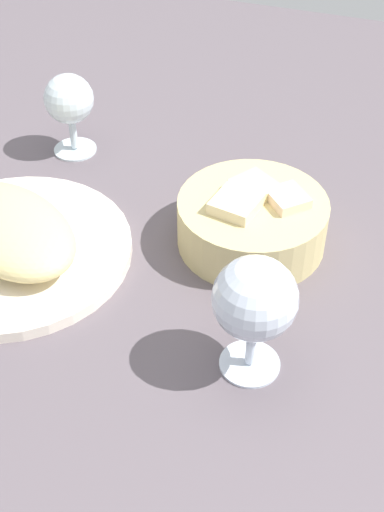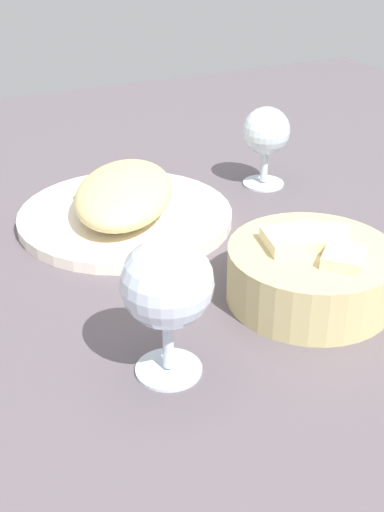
{
  "view_description": "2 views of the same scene",
  "coord_description": "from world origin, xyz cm",
  "px_view_note": "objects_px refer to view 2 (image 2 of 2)",
  "views": [
    {
      "loc": [
        31.26,
        -59.31,
        54.11
      ],
      "look_at": [
        13.33,
        -7.79,
        5.29
      ],
      "focal_mm": 49.64,
      "sensor_mm": 36.0,
      "label": 1
    },
    {
      "loc": [
        66.37,
        -33.53,
        38.63
      ],
      "look_at": [
        11.4,
        -8.32,
        4.69
      ],
      "focal_mm": 47.78,
      "sensor_mm": 36.0,
      "label": 2
    }
  ],
  "objects_px": {
    "wine_glass_near": "(167,287)",
    "wine_glass_far": "(266,135)",
    "plate": "(125,216)",
    "bread_basket": "(311,272)"
  },
  "relations": [
    {
      "from": "wine_glass_near",
      "to": "wine_glass_far",
      "type": "bearing_deg",
      "value": 139.04
    },
    {
      "from": "bread_basket",
      "to": "wine_glass_near",
      "type": "xyz_separation_m",
      "value": [
        0.05,
        -0.18,
        0.06
      ]
    },
    {
      "from": "wine_glass_near",
      "to": "plate",
      "type": "bearing_deg",
      "value": 167.42
    },
    {
      "from": "bread_basket",
      "to": "wine_glass_far",
      "type": "distance_m",
      "value": 0.3
    },
    {
      "from": "plate",
      "to": "bread_basket",
      "type": "bearing_deg",
      "value": 24.19
    },
    {
      "from": "wine_glass_far",
      "to": "plate",
      "type": "bearing_deg",
      "value": -82.1
    },
    {
      "from": "plate",
      "to": "wine_glass_near",
      "type": "height_order",
      "value": "wine_glass_near"
    },
    {
      "from": "wine_glass_near",
      "to": "wine_glass_far",
      "type": "relative_size",
      "value": 1.17
    },
    {
      "from": "wine_glass_far",
      "to": "bread_basket",
      "type": "bearing_deg",
      "value": -20.86
    },
    {
      "from": "plate",
      "to": "wine_glass_far",
      "type": "distance_m",
      "value": 0.23
    }
  ]
}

